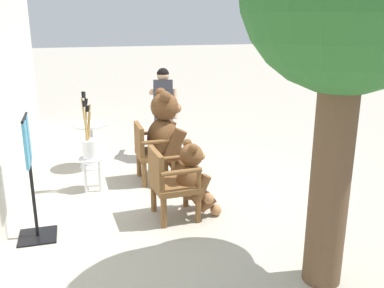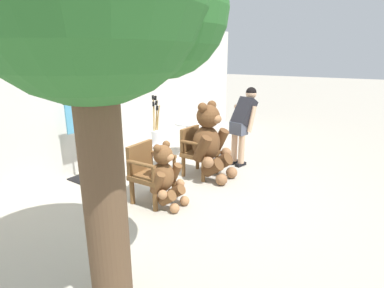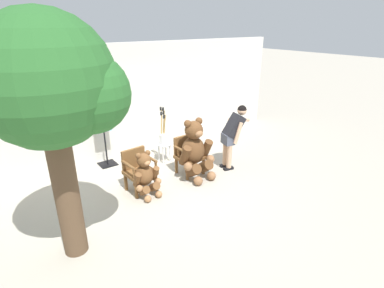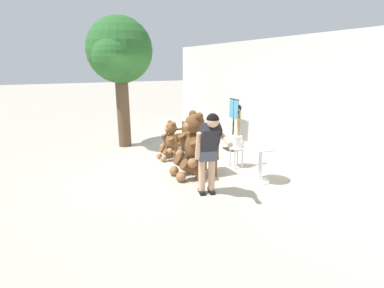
% 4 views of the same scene
% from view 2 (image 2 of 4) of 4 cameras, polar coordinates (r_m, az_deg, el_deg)
% --- Properties ---
extents(ground_plane, '(60.00, 60.00, 0.00)m').
position_cam_2_polar(ground_plane, '(4.81, 1.61, -9.24)').
color(ground_plane, '#A8A091').
extents(back_wall, '(10.00, 0.16, 2.80)m').
position_cam_2_polar(back_wall, '(6.04, -17.87, 9.14)').
color(back_wall, silver).
rests_on(back_wall, ground).
extents(wooden_chair_left, '(0.59, 0.56, 0.86)m').
position_cam_2_polar(wooden_chair_left, '(4.44, -8.11, -5.11)').
color(wooden_chair_left, brown).
rests_on(wooden_chair_left, ground).
extents(wooden_chair_right, '(0.57, 0.53, 0.86)m').
position_cam_2_polar(wooden_chair_right, '(5.37, 1.05, -1.14)').
color(wooden_chair_right, brown).
rests_on(wooden_chair_right, ground).
extents(teddy_bear_large, '(0.81, 0.76, 1.35)m').
position_cam_2_polar(teddy_bear_large, '(5.18, 3.40, 0.47)').
color(teddy_bear_large, brown).
rests_on(teddy_bear_large, ground).
extents(teddy_bear_small, '(0.56, 0.54, 0.94)m').
position_cam_2_polar(teddy_bear_small, '(4.27, -5.15, -5.98)').
color(teddy_bear_small, brown).
rests_on(teddy_bear_small, ground).
extents(person_visitor, '(0.86, 0.48, 1.51)m').
position_cam_2_polar(person_visitor, '(5.90, 9.73, 4.64)').
color(person_visitor, black).
rests_on(person_visitor, ground).
extents(white_stool, '(0.34, 0.34, 0.46)m').
position_cam_2_polar(white_stool, '(5.82, -6.58, -0.96)').
color(white_stool, silver).
rests_on(white_stool, ground).
extents(brush_bucket, '(0.22, 0.22, 0.93)m').
position_cam_2_polar(brush_bucket, '(5.74, -6.71, 1.98)').
color(brush_bucket, white).
rests_on(brush_bucket, white_stool).
extents(round_side_table, '(0.56, 0.56, 0.72)m').
position_cam_2_polar(round_side_table, '(6.47, -0.86, 1.77)').
color(round_side_table, silver).
rests_on(round_side_table, ground).
extents(clothing_display_stand, '(0.44, 0.40, 1.36)m').
position_cam_2_polar(clothing_display_stand, '(5.43, -20.69, 0.81)').
color(clothing_display_stand, black).
rests_on(clothing_display_stand, ground).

